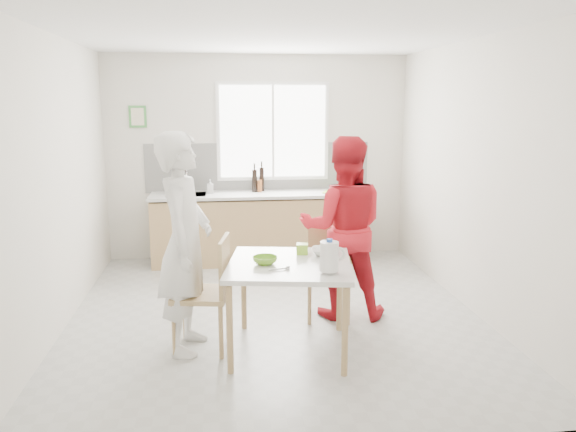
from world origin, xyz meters
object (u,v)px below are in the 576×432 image
dining_table (290,272)px  wine_bottle_b (255,181)px  bowl_green (265,260)px  wine_bottle_a (262,179)px  chair_left (210,288)px  milk_jug (330,256)px  bowl_white (325,252)px  chair_far (329,266)px  person_red (343,228)px  person_white (185,244)px

dining_table → wine_bottle_b: wine_bottle_b is taller
bowl_green → wine_bottle_b: bearing=88.0°
dining_table → wine_bottle_a: wine_bottle_a is taller
dining_table → chair_left: 0.69m
bowl_green → milk_jug: (0.48, -0.31, 0.11)m
bowl_green → bowl_white: 0.58m
wine_bottle_b → chair_far: bearing=-74.6°
milk_jug → dining_table: bearing=139.2°
dining_table → person_red: (0.62, 0.74, 0.19)m
chair_left → dining_table: bearing=90.0°
chair_left → milk_jug: size_ratio=3.84×
milk_jug → wine_bottle_b: bearing=106.2°
chair_far → person_red: person_red is taller
milk_jug → bowl_green: bearing=156.4°
chair_far → milk_jug: bearing=-91.4°
person_red → bowl_white: person_red is taller
person_red → milk_jug: bearing=81.7°
bowl_green → wine_bottle_b: size_ratio=0.67×
bowl_green → wine_bottle_a: size_ratio=0.63×
milk_jug → wine_bottle_b: 3.23m
dining_table → bowl_green: bowl_green is taller
chair_far → person_white: person_white is taller
milk_jug → wine_bottle_a: size_ratio=0.80×
dining_table → chair_far: bearing=57.4°
person_white → person_red: size_ratio=1.05×
chair_far → bowl_green: 1.07m
chair_far → bowl_green: (-0.69, -0.77, 0.30)m
bowl_white → chair_left: bearing=-175.1°
dining_table → bowl_green: (-0.21, -0.02, 0.11)m
person_red → wine_bottle_a: bearing=-64.7°
bowl_green → wine_bottle_b: wine_bottle_b is taller
chair_left → chair_far: chair_left is taller
chair_left → bowl_white: 1.04m
dining_table → wine_bottle_b: size_ratio=3.87×
wine_bottle_a → wine_bottle_b: bearing=-148.3°
chair_far → person_white: 1.53m
milk_jug → wine_bottle_a: bearing=104.4°
person_red → wine_bottle_a: (-0.62, 2.19, 0.19)m
wine_bottle_a → wine_bottle_b: wine_bottle_a is taller
dining_table → chair_left: size_ratio=1.18×
person_red → bowl_green: 1.12m
chair_left → person_white: bearing=-90.0°
person_white → person_red: (1.48, 0.60, -0.04)m
chair_far → wine_bottle_b: 2.27m
chair_left → bowl_white: bearing=104.4°
dining_table → chair_far: chair_far is taller
milk_jug → wine_bottle_b: (-0.38, 3.20, 0.16)m
person_white → chair_far: bearing=-56.2°
chair_far → bowl_green: chair_far is taller
dining_table → bowl_white: 0.41m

